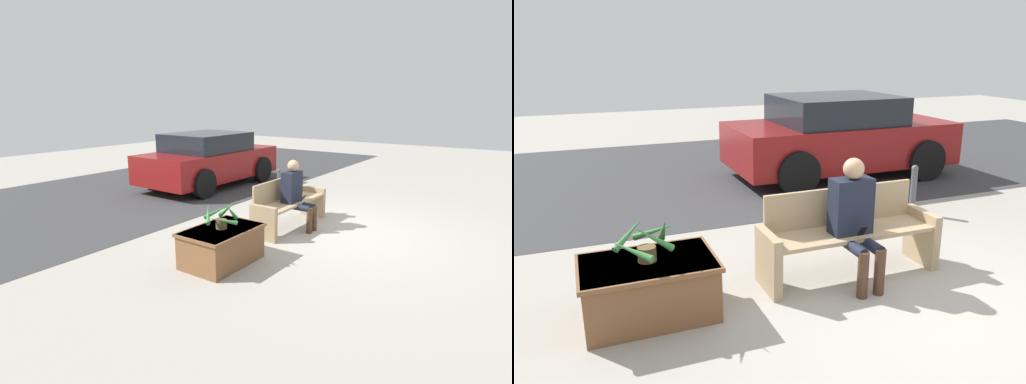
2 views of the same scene
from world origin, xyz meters
TOP-DOWN VIEW (x-y plane):
  - ground_plane at (0.00, 0.00)m, footprint 30.00×30.00m
  - road_surface at (0.00, 5.64)m, footprint 20.00×6.00m
  - bench at (-0.26, 0.90)m, footprint 1.86×0.51m
  - person_seated at (-0.30, 0.73)m, footprint 0.40×0.58m
  - planter_box at (-2.27, 0.80)m, footprint 1.15×0.77m
  - potted_plant at (-2.27, 0.80)m, footprint 0.59×0.60m
  - parked_car at (1.63, 4.50)m, footprint 3.91×1.98m
  - bollard_post at (1.57, 2.24)m, footprint 0.10×0.10m

SIDE VIEW (x-z plane):
  - ground_plane at x=0.00m, z-range 0.00..0.00m
  - road_surface at x=0.00m, z-range 0.00..0.01m
  - planter_box at x=-2.27m, z-range 0.02..0.54m
  - bollard_post at x=1.57m, z-range 0.02..0.71m
  - bench at x=-0.26m, z-range 0.00..0.87m
  - potted_plant at x=-2.27m, z-range 0.48..0.91m
  - person_seated at x=-0.30m, z-range 0.07..1.32m
  - parked_car at x=1.63m, z-range 0.00..1.43m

